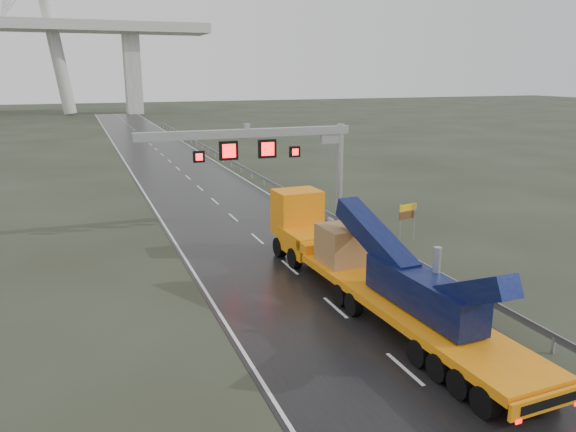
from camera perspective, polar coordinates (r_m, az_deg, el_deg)
name	(u,v)px	position (r m, az deg, el deg)	size (l,w,h in m)	color
ground	(378,346)	(23.54, 9.12, -12.88)	(400.00, 400.00, 0.00)	#292C1F
road	(188,178)	(59.97, -10.13, 3.87)	(11.00, 200.00, 0.02)	black
guardrail	(274,184)	(51.86, -1.41, 3.24)	(0.20, 140.00, 1.40)	gray
sign_gantry	(277,149)	(38.57, -1.14, 6.77)	(14.90, 1.20, 7.42)	#ADAEA9
heavy_haul_truck	(357,259)	(27.76, 7.01, -4.39)	(3.76, 20.26, 4.73)	orange
exit_sign_pair	(408,215)	(37.13, 12.06, 0.12)	(1.45, 0.41, 2.53)	#9EA0A7
striped_barrier	(342,221)	(39.72, 5.51, -0.53)	(0.64, 0.34, 1.08)	red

